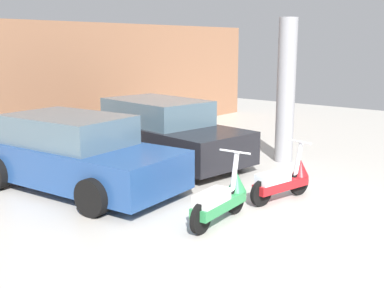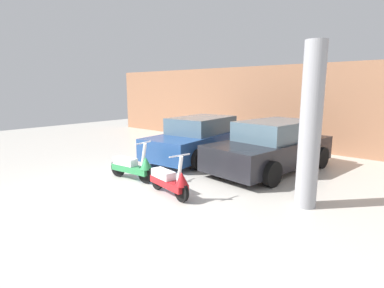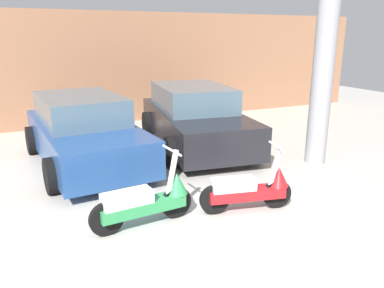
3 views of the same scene
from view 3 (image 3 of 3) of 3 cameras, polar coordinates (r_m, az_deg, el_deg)
ground_plane at (r=4.99m, az=4.16°, el=-16.01°), size 28.00×28.00×0.00m
wall_back at (r=11.88m, az=-14.42°, el=10.99°), size 19.60×0.12×3.38m
scooter_front_left at (r=5.47m, az=-6.87°, el=-8.48°), size 1.56×0.56×1.09m
scooter_front_right at (r=5.94m, az=8.91°, el=-6.67°), size 1.48×0.62×1.04m
car_rear_left at (r=8.31m, az=-16.16°, el=1.83°), size 2.35×4.39×1.44m
car_rear_center at (r=9.25m, az=0.39°, el=4.01°), size 2.52×4.55×1.48m
support_column_side at (r=8.28m, az=19.16°, el=8.58°), size 0.43×0.43×3.38m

